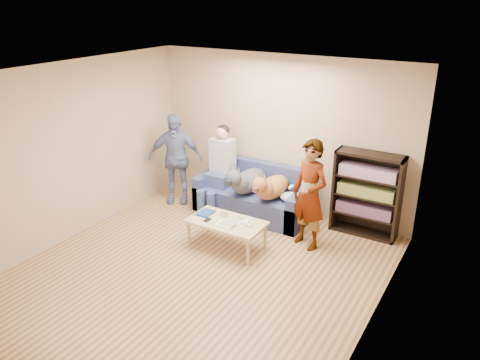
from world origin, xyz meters
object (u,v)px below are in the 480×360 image
Objects in this scene: sofa at (254,197)px; person_seated at (219,165)px; coffee_table at (227,224)px; bookshelf at (367,192)px; person_standing_left at (175,158)px; notebook_blue at (206,213)px; dog_gray at (246,181)px; person_standing_right at (310,195)px; dog_tan at (271,187)px; camera_silver at (224,214)px.

sofa is 0.79m from person_seated.
bookshelf is (1.58, 1.46, 0.31)m from coffee_table.
notebook_blue is at bearing -63.37° from person_standing_left.
person_seated reaches higher than notebook_blue.
sofa is 0.41m from dog_gray.
person_standing_right is 0.85× the size of sofa.
dog_tan is at bearing 176.00° from person_standing_right.
dog_gray reaches higher than coffee_table.
camera_silver is 1.12m from sofa.
dog_tan is at bearing -26.82° from sofa.
sofa reaches higher than notebook_blue.
sofa is (-1.20, 0.57, -0.53)m from person_standing_right.
person_standing_right is at bearing -126.46° from bookshelf.
camera_silver is 0.06× the size of sofa.
person_standing_left is 1.29× the size of dog_gray.
dog_tan is 0.88× the size of bookshelf.
person_standing_right is 1.56m from notebook_blue.
person_standing_right is 1.01m from bookshelf.
notebook_blue is at bearing -67.68° from person_seated.
person_seated is 1.43m from coffee_table.
notebook_blue is at bearing -165.96° from camera_silver.
bookshelf is (0.60, 0.81, -0.13)m from person_standing_right.
camera_silver is at bearing 135.00° from coffee_table.
person_standing_left is at bearing -168.29° from person_seated.
person_seated is at bearing 175.75° from dog_tan.
dog_tan is 1.06m from coffee_table.
person_standing_right is 1.43m from sofa.
bookshelf is (1.98, 1.41, 0.25)m from notebook_blue.
camera_silver is 0.08× the size of bookshelf.
dog_gray reaches higher than sofa.
person_standing_left is (-2.62, 0.28, -0.01)m from person_standing_right.
sofa is 1.66× the size of dog_tan.
person_seated is at bearing -171.49° from bookshelf.
notebook_blue reaches higher than coffee_table.
camera_silver is 1.25m from person_seated.
dog_tan is 1.04× the size of coffee_table.
coffee_table is (0.83, -1.10, -0.40)m from person_seated.
coffee_table is at bearing -7.13° from notebook_blue.
sofa is at bearing 153.18° from dog_tan.
camera_silver is (1.51, -0.81, -0.36)m from person_standing_left.
notebook_blue is 0.24× the size of coffee_table.
notebook_blue is 1.01m from dog_gray.
person_standing_left reaches higher than sofa.
camera_silver is 0.18m from coffee_table.
person_seated is 1.28× the size of dog_tan.
camera_silver reaches higher than coffee_table.
person_seated is 1.34× the size of coffee_table.
camera_silver is (-1.10, -0.53, -0.36)m from person_standing_right.
person_seated is (-0.61, -0.13, 0.49)m from sofa.
camera_silver is at bearing -53.99° from person_seated.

